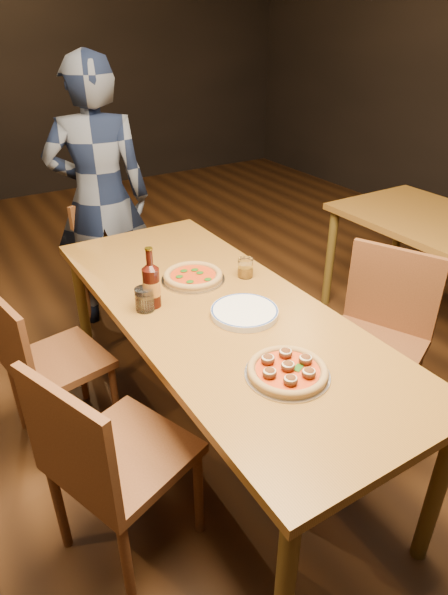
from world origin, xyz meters
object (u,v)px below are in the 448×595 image
table_main (218,321)px  plate_stack (244,312)px  water_glass (145,299)px  diner (100,199)px  chair_main_sw (59,360)px  pizza_margherita (193,276)px  chair_main_e (372,347)px  amber_glass (245,268)px  chair_main_nw (124,453)px  beer_bottle (152,286)px  chair_end (121,262)px  pizza_meatball (288,370)px

table_main → plate_stack: plate_stack is taller
water_glass → diner: diner is taller
chair_main_sw → water_glass: (0.34, -0.30, 0.37)m
pizza_margherita → chair_main_e: bearing=-41.7°
pizza_margherita → amber_glass: size_ratio=3.26×
diner → plate_stack: bearing=112.8°
chair_main_nw → chair_main_e: size_ratio=0.99×
chair_main_nw → water_glass: (0.30, 0.43, 0.34)m
chair_main_nw → beer_bottle: size_ratio=3.54×
chair_end → plate_stack: chair_end is taller
plate_stack → amber_glass: size_ratio=3.06×
pizza_margherita → amber_glass: amber_glass is taller
table_main → diner: 1.38m
chair_main_nw → beer_bottle: beer_bottle is taller
chair_main_sw → water_glass: bearing=-141.8°
chair_main_nw → diner: size_ratio=0.55×
table_main → pizza_margherita: bearing=83.6°
chair_main_nw → plate_stack: chair_main_nw is taller
chair_end → plate_stack: size_ratio=3.08×
water_glass → table_main: bearing=-27.6°
chair_main_nw → pizza_margherita: bearing=-67.2°
chair_main_nw → plate_stack: size_ratio=3.32×
chair_main_sw → beer_bottle: beer_bottle is taller
table_main → amber_glass: (0.26, 0.18, 0.12)m
chair_main_sw → plate_stack: 0.93m
chair_main_sw → diner: bearing=-42.5°
table_main → pizza_meatball: bearing=-93.8°
beer_bottle → pizza_margherita: bearing=25.0°
chair_main_e → pizza_meatball: (-0.71, -0.23, 0.30)m
pizza_meatball → water_glass: size_ratio=2.95×
chair_main_e → plate_stack: chair_main_e is taller
chair_main_e → amber_glass: size_ratio=10.31×
diner → chair_main_nw: bearing=91.4°
amber_glass → pizza_meatball: bearing=-112.8°
chair_main_nw → amber_glass: chair_main_nw is taller
amber_glass → chair_main_nw: bearing=-150.5°
chair_main_e → chair_main_sw: bearing=-144.3°
plate_stack → pizza_margherita: bearing=94.2°
chair_main_sw → pizza_meatball: (0.57, -0.96, 0.34)m
chair_end → beer_bottle: beer_bottle is taller
table_main → plate_stack: 0.15m
chair_end → chair_main_e: bearing=-93.3°
chair_main_sw → pizza_meatball: chair_main_sw is taller
chair_main_e → chair_end: size_ratio=1.10×
chair_main_e → amber_glass: (-0.41, 0.47, 0.33)m
table_main → pizza_meatball: (-0.03, -0.52, 0.09)m
diner → table_main: bearing=110.6°
chair_main_e → diner: diner is taller
chair_end → diner: diner is taller
plate_stack → water_glass: (-0.33, 0.26, 0.04)m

